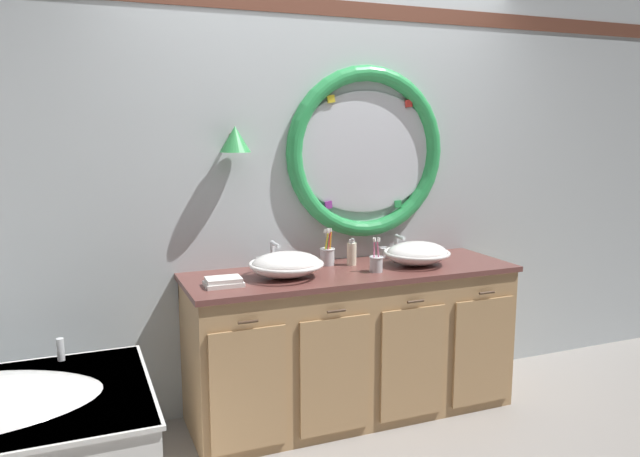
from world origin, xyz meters
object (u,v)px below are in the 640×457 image
object	(u,v)px
toothbrush_holder_left	(327,255)
soap_dispenser	(352,253)
sink_basin_right	(417,253)
folded_hand_towel	(224,282)
toothbrush_holder_right	(376,263)
sink_basin_left	(286,264)

from	to	relation	value
toothbrush_holder_left	soap_dispenser	xyz separation A→B (m)	(0.13, -0.06, 0.01)
sink_basin_right	folded_hand_towel	world-z (taller)	sink_basin_right
sink_basin_right	soap_dispenser	world-z (taller)	soap_dispenser
soap_dispenser	toothbrush_holder_right	bearing A→B (deg)	-75.26
sink_basin_right	sink_basin_left	bearing A→B (deg)	-180.00
toothbrush_holder_left	sink_basin_right	bearing A→B (deg)	-21.48
folded_hand_towel	sink_basin_right	bearing A→B (deg)	2.71
folded_hand_towel	soap_dispenser	bearing A→B (deg)	13.15
sink_basin_right	folded_hand_towel	distance (m)	1.16
sink_basin_right	folded_hand_towel	size ratio (longest dim) A/B	2.03
toothbrush_holder_left	toothbrush_holder_right	bearing A→B (deg)	-55.19
sink_basin_right	soap_dispenser	xyz separation A→B (m)	(-0.36, 0.13, 0.00)
sink_basin_left	sink_basin_right	world-z (taller)	sink_basin_left
toothbrush_holder_left	folded_hand_towel	size ratio (longest dim) A/B	1.14
soap_dispenser	folded_hand_towel	distance (m)	0.83
soap_dispenser	toothbrush_holder_left	bearing A→B (deg)	155.68
toothbrush_holder_left	sink_basin_left	bearing A→B (deg)	-149.07
toothbrush_holder_right	folded_hand_towel	xyz separation A→B (m)	(-0.86, 0.02, -0.03)
sink_basin_right	toothbrush_holder_right	distance (m)	0.31
toothbrush_holder_left	soap_dispenser	bearing A→B (deg)	-24.32
sink_basin_left	soap_dispenser	size ratio (longest dim) A/B	2.50
sink_basin_right	toothbrush_holder_right	size ratio (longest dim) A/B	1.99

